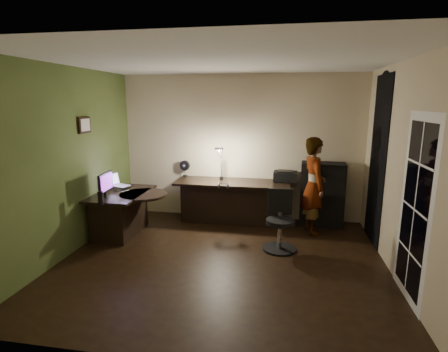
% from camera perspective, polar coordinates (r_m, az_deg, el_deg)
% --- Properties ---
extents(floor, '(4.50, 4.00, 0.01)m').
position_cam_1_polar(floor, '(5.06, -0.35, -13.76)').
color(floor, black).
rests_on(floor, ground).
extents(ceiling, '(4.50, 4.00, 0.01)m').
position_cam_1_polar(ceiling, '(4.59, -0.40, 18.38)').
color(ceiling, silver).
rests_on(ceiling, floor).
extents(wall_back, '(4.50, 0.01, 2.70)m').
position_cam_1_polar(wall_back, '(6.60, 2.70, 4.64)').
color(wall_back, '#C6B590').
rests_on(wall_back, floor).
extents(wall_front, '(4.50, 0.01, 2.70)m').
position_cam_1_polar(wall_front, '(2.74, -7.79, -6.09)').
color(wall_front, '#C6B590').
rests_on(wall_front, floor).
extents(wall_left, '(0.01, 4.00, 2.70)m').
position_cam_1_polar(wall_left, '(5.50, -24.21, 2.09)').
color(wall_left, '#C6B590').
rests_on(wall_left, floor).
extents(wall_right, '(0.01, 4.00, 2.70)m').
position_cam_1_polar(wall_right, '(4.79, 27.22, 0.49)').
color(wall_right, '#C6B590').
rests_on(wall_right, floor).
extents(green_wall_overlay, '(0.00, 4.00, 2.70)m').
position_cam_1_polar(green_wall_overlay, '(5.49, -24.08, 2.09)').
color(green_wall_overlay, '#4A5C29').
rests_on(green_wall_overlay, floor).
extents(arched_doorway, '(0.01, 0.90, 2.60)m').
position_cam_1_polar(arched_doorway, '(5.89, 23.79, 2.23)').
color(arched_doorway, black).
rests_on(arched_doorway, floor).
extents(french_door, '(0.02, 0.92, 2.10)m').
position_cam_1_polar(french_door, '(4.34, 28.72, -4.81)').
color(french_door, white).
rests_on(french_door, floor).
extents(framed_picture, '(0.04, 0.30, 0.25)m').
position_cam_1_polar(framed_picture, '(5.80, -21.88, 7.74)').
color(framed_picture, black).
rests_on(framed_picture, wall_left).
extents(desk_left, '(0.77, 1.25, 0.72)m').
position_cam_1_polar(desk_left, '(6.14, -16.22, -5.87)').
color(desk_left, black).
rests_on(desk_left, floor).
extents(desk_right, '(2.08, 0.76, 0.78)m').
position_cam_1_polar(desk_right, '(6.44, 1.36, -4.29)').
color(desk_right, black).
rests_on(desk_right, floor).
extents(cabinet, '(0.78, 0.43, 1.14)m').
position_cam_1_polar(cabinet, '(6.51, 15.70, -2.88)').
color(cabinet, black).
rests_on(cabinet, floor).
extents(laptop_stand, '(0.26, 0.24, 0.09)m').
position_cam_1_polar(laptop_stand, '(6.21, -16.51, -1.94)').
color(laptop_stand, silver).
rests_on(laptop_stand, desk_left).
extents(laptop, '(0.37, 0.36, 0.20)m').
position_cam_1_polar(laptop, '(6.18, -16.59, -0.66)').
color(laptop, silver).
rests_on(laptop, laptop_stand).
extents(monitor, '(0.12, 0.46, 0.30)m').
position_cam_1_polar(monitor, '(5.76, -18.87, -2.11)').
color(monitor, black).
rests_on(monitor, desk_left).
extents(mouse, '(0.07, 0.09, 0.03)m').
position_cam_1_polar(mouse, '(5.66, -19.42, -3.76)').
color(mouse, silver).
rests_on(mouse, desk_left).
extents(phone, '(0.10, 0.14, 0.01)m').
position_cam_1_polar(phone, '(6.23, -11.89, -2.05)').
color(phone, black).
rests_on(phone, desk_left).
extents(pen, '(0.08, 0.12, 0.01)m').
position_cam_1_polar(pen, '(5.71, -19.65, -3.77)').
color(pen, black).
rests_on(pen, desk_left).
extents(speaker, '(0.10, 0.10, 0.20)m').
position_cam_1_polar(speaker, '(5.48, -19.52, -3.39)').
color(speaker, black).
rests_on(speaker, desk_left).
extents(notepad, '(0.19, 0.23, 0.01)m').
position_cam_1_polar(notepad, '(5.70, -12.91, -3.41)').
color(notepad, silver).
rests_on(notepad, desk_left).
extents(desk_fan, '(0.21, 0.14, 0.30)m').
position_cam_1_polar(desk_fan, '(6.79, -6.38, 1.28)').
color(desk_fan, black).
rests_on(desk_fan, desk_right).
extents(headphones, '(0.21, 0.13, 0.09)m').
position_cam_1_polar(headphones, '(5.83, -0.12, -1.49)').
color(headphones, navy).
rests_on(headphones, desk_right).
extents(printer, '(0.43, 0.34, 0.18)m').
position_cam_1_polar(printer, '(6.43, 9.97, 0.03)').
color(printer, black).
rests_on(printer, desk_right).
extents(desk_lamp, '(0.21, 0.32, 0.66)m').
position_cam_1_polar(desk_lamp, '(6.37, -0.43, 2.28)').
color(desk_lamp, black).
rests_on(desk_lamp, desk_right).
extents(office_chair, '(0.54, 0.54, 0.90)m').
position_cam_1_polar(office_chair, '(5.31, 9.19, -7.33)').
color(office_chair, black).
rests_on(office_chair, floor).
extents(person, '(0.53, 0.67, 1.64)m').
position_cam_1_polar(person, '(6.04, 14.42, -1.56)').
color(person, '#D8A88C').
rests_on(person, floor).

